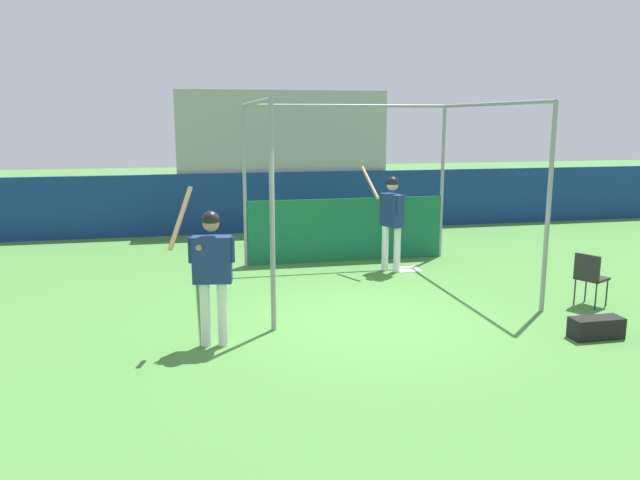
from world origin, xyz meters
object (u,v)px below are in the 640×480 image
(folding_chair, at_px, (590,274))
(equipment_bag, at_px, (596,328))
(player_waiting, at_px, (211,265))
(player_batter, at_px, (391,214))

(folding_chair, relative_size, equipment_bag, 1.20)
(folding_chair, bearing_deg, player_waiting, -112.34)
(equipment_bag, bearing_deg, player_batter, 109.96)
(folding_chair, xyz_separation_m, equipment_bag, (-0.76, -1.27, -0.38))
(player_waiting, height_order, equipment_bag, player_waiting)
(player_waiting, bearing_deg, folding_chair, -166.49)
(player_batter, relative_size, folding_chair, 2.35)
(player_batter, xyz_separation_m, player_waiting, (-3.49, -3.34, -0.04))
(player_batter, height_order, folding_chair, player_batter)
(folding_chair, bearing_deg, equipment_bag, -58.08)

